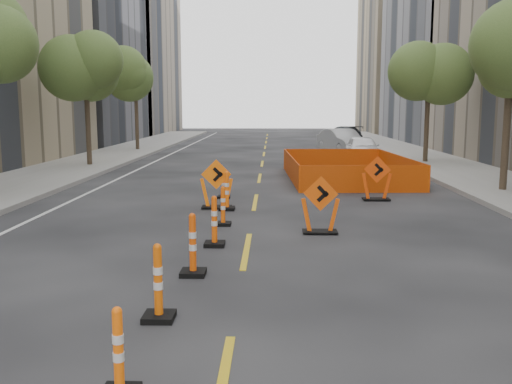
{
  "coord_description": "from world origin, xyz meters",
  "views": [
    {
      "loc": [
        0.53,
        -7.48,
        2.96
      ],
      "look_at": [
        0.17,
        4.83,
        1.1
      ],
      "focal_mm": 40.0,
      "sensor_mm": 36.0,
      "label": 1
    }
  ],
  "objects_px": {
    "channelizer_7": "(224,183)",
    "parked_car_far": "(344,137)",
    "chevron_sign_center": "(320,205)",
    "chevron_sign_right": "(377,178)",
    "channelizer_4": "(214,221)",
    "chevron_sign_left": "(217,184)",
    "channelizer_6": "(227,191)",
    "parked_car_mid": "(342,141)",
    "channelizer_2": "(158,282)",
    "parked_car_near": "(362,148)",
    "channelizer_5": "(223,206)",
    "channelizer_3": "(193,244)",
    "channelizer_1": "(118,352)"
  },
  "relations": [
    {
      "from": "parked_car_near",
      "to": "parked_car_far",
      "type": "bearing_deg",
      "value": 89.71
    },
    {
      "from": "channelizer_5",
      "to": "chevron_sign_right",
      "type": "xyz_separation_m",
      "value": [
        4.53,
        3.95,
        0.21
      ]
    },
    {
      "from": "channelizer_1",
      "to": "parked_car_far",
      "type": "distance_m",
      "value": 36.84
    },
    {
      "from": "channelizer_4",
      "to": "chevron_sign_center",
      "type": "bearing_deg",
      "value": 28.85
    },
    {
      "from": "channelizer_2",
      "to": "channelizer_4",
      "type": "relative_size",
      "value": 1.01
    },
    {
      "from": "channelizer_2",
      "to": "channelizer_7",
      "type": "bearing_deg",
      "value": 90.0
    },
    {
      "from": "channelizer_4",
      "to": "channelizer_7",
      "type": "xyz_separation_m",
      "value": [
        -0.35,
        6.41,
        -0.04
      ]
    },
    {
      "from": "channelizer_2",
      "to": "channelizer_4",
      "type": "bearing_deg",
      "value": 85.33
    },
    {
      "from": "chevron_sign_right",
      "to": "parked_car_far",
      "type": "relative_size",
      "value": 0.27
    },
    {
      "from": "channelizer_6",
      "to": "channelizer_1",
      "type": "bearing_deg",
      "value": -91.36
    },
    {
      "from": "channelizer_7",
      "to": "parked_car_far",
      "type": "relative_size",
      "value": 0.19
    },
    {
      "from": "channelizer_7",
      "to": "chevron_sign_left",
      "type": "relative_size",
      "value": 0.7
    },
    {
      "from": "channelizer_1",
      "to": "channelizer_2",
      "type": "relative_size",
      "value": 0.88
    },
    {
      "from": "parked_car_mid",
      "to": "channelizer_2",
      "type": "bearing_deg",
      "value": -120.01
    },
    {
      "from": "channelizer_3",
      "to": "channelizer_7",
      "type": "bearing_deg",
      "value": 91.24
    },
    {
      "from": "channelizer_7",
      "to": "parked_car_far",
      "type": "height_order",
      "value": "parked_car_far"
    },
    {
      "from": "channelizer_2",
      "to": "chevron_sign_right",
      "type": "bearing_deg",
      "value": 64.79
    },
    {
      "from": "channelizer_7",
      "to": "chevron_sign_center",
      "type": "distance_m",
      "value": 5.78
    },
    {
      "from": "channelizer_3",
      "to": "channelizer_5",
      "type": "bearing_deg",
      "value": 87.8
    },
    {
      "from": "channelizer_5",
      "to": "channelizer_6",
      "type": "bearing_deg",
      "value": 92.03
    },
    {
      "from": "channelizer_3",
      "to": "channelizer_6",
      "type": "relative_size",
      "value": 0.99
    },
    {
      "from": "channelizer_7",
      "to": "chevron_sign_left",
      "type": "distance_m",
      "value": 1.9
    },
    {
      "from": "channelizer_4",
      "to": "chevron_sign_left",
      "type": "bearing_deg",
      "value": 94.98
    },
    {
      "from": "channelizer_2",
      "to": "parked_car_mid",
      "type": "height_order",
      "value": "parked_car_mid"
    },
    {
      "from": "channelizer_7",
      "to": "parked_car_far",
      "type": "distance_m",
      "value": 24.37
    },
    {
      "from": "chevron_sign_center",
      "to": "chevron_sign_right",
      "type": "xyz_separation_m",
      "value": [
        2.17,
        4.79,
        0.03
      ]
    },
    {
      "from": "channelizer_1",
      "to": "channelizer_3",
      "type": "bearing_deg",
      "value": 87.79
    },
    {
      "from": "channelizer_6",
      "to": "chevron_sign_center",
      "type": "xyz_separation_m",
      "value": [
        2.43,
        -2.97,
        0.11
      ]
    },
    {
      "from": "channelizer_6",
      "to": "channelizer_3",
      "type": "bearing_deg",
      "value": -90.79
    },
    {
      "from": "chevron_sign_left",
      "to": "channelizer_4",
      "type": "bearing_deg",
      "value": -90.92
    },
    {
      "from": "chevron_sign_right",
      "to": "parked_car_near",
      "type": "distance_m",
      "value": 13.34
    },
    {
      "from": "chevron_sign_center",
      "to": "chevron_sign_right",
      "type": "distance_m",
      "value": 5.26
    },
    {
      "from": "chevron_sign_right",
      "to": "channelizer_5",
      "type": "bearing_deg",
      "value": -117.12
    },
    {
      "from": "channelizer_6",
      "to": "chevron_sign_left",
      "type": "xyz_separation_m",
      "value": [
        -0.32,
        0.24,
        0.16
      ]
    },
    {
      "from": "channelizer_3",
      "to": "channelizer_1",
      "type": "bearing_deg",
      "value": -92.21
    },
    {
      "from": "channelizer_4",
      "to": "channelizer_6",
      "type": "xyz_separation_m",
      "value": [
        -0.08,
        4.27,
        0.02
      ]
    },
    {
      "from": "channelizer_3",
      "to": "channelizer_5",
      "type": "relative_size",
      "value": 1.13
    },
    {
      "from": "chevron_sign_right",
      "to": "parked_car_far",
      "type": "height_order",
      "value": "parked_car_far"
    },
    {
      "from": "chevron_sign_right",
      "to": "channelizer_2",
      "type": "bearing_deg",
      "value": -93.44
    },
    {
      "from": "channelizer_1",
      "to": "parked_car_near",
      "type": "bearing_deg",
      "value": 75.91
    },
    {
      "from": "channelizer_2",
      "to": "chevron_sign_center",
      "type": "height_order",
      "value": "chevron_sign_center"
    },
    {
      "from": "channelizer_3",
      "to": "chevron_sign_center",
      "type": "xyz_separation_m",
      "value": [
        2.52,
        3.43,
        0.12
      ]
    },
    {
      "from": "channelizer_4",
      "to": "channelizer_5",
      "type": "relative_size",
      "value": 1.1
    },
    {
      "from": "channelizer_1",
      "to": "channelizer_6",
      "type": "bearing_deg",
      "value": 88.64
    },
    {
      "from": "channelizer_3",
      "to": "parked_car_far",
      "type": "relative_size",
      "value": 0.22
    },
    {
      "from": "channelizer_7",
      "to": "parked_car_far",
      "type": "xyz_separation_m",
      "value": [
        6.76,
        23.41,
        0.25
      ]
    },
    {
      "from": "channelizer_2",
      "to": "channelizer_3",
      "type": "bearing_deg",
      "value": 85.07
    },
    {
      "from": "channelizer_2",
      "to": "channelizer_6",
      "type": "relative_size",
      "value": 0.97
    },
    {
      "from": "parked_car_mid",
      "to": "parked_car_far",
      "type": "distance_m",
      "value": 5.58
    },
    {
      "from": "channelizer_1",
      "to": "channelizer_2",
      "type": "height_order",
      "value": "channelizer_2"
    }
  ]
}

